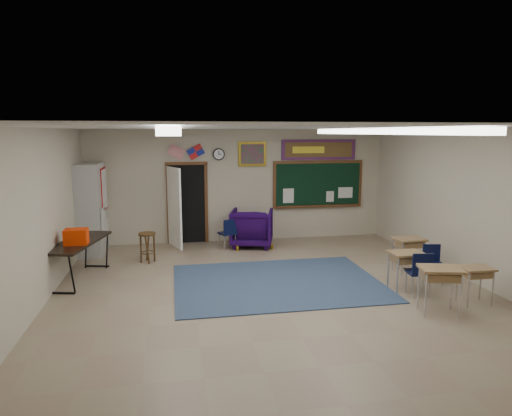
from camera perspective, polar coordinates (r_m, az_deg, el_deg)
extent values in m
plane|color=#84745B|center=(8.32, 2.60, -11.15)|extent=(9.00, 9.00, 0.00)
cube|color=#A89B88|center=(12.29, -2.09, 2.80)|extent=(8.00, 0.04, 3.00)
cube|color=#A89B88|center=(3.83, 18.56, -12.94)|extent=(8.00, 0.04, 3.00)
cube|color=#A89B88|center=(8.03, -26.36, -1.78)|extent=(0.04, 9.00, 3.00)
cube|color=#A89B88|center=(9.64, 26.52, -0.05)|extent=(0.04, 9.00, 3.00)
cube|color=silver|center=(7.79, 2.77, 9.99)|extent=(8.00, 9.00, 0.04)
cube|color=#2D3E57|center=(9.09, 2.69, -9.26)|extent=(4.00, 3.00, 0.02)
cube|color=black|center=(12.22, -8.58, 0.53)|extent=(0.95, 0.04, 2.10)
cube|color=white|center=(11.78, -10.18, 0.05)|extent=(0.35, 0.86, 2.05)
cube|color=#563118|center=(12.77, 7.75, 2.97)|extent=(2.55, 0.05, 1.30)
cube|color=black|center=(12.76, 7.77, 2.96)|extent=(2.40, 0.03, 1.15)
cube|color=#563118|center=(12.80, 7.77, 0.27)|extent=(2.40, 0.12, 0.04)
cube|color=#A1150D|center=(12.70, 7.85, 7.23)|extent=(2.10, 0.04, 0.55)
cube|color=brown|center=(12.69, 7.86, 7.23)|extent=(1.90, 0.03, 0.40)
cube|color=olive|center=(12.25, -0.47, 6.77)|extent=(0.75, 0.05, 0.65)
cube|color=#A51466|center=(12.24, -0.45, 6.77)|extent=(0.62, 0.03, 0.52)
cylinder|color=black|center=(12.13, -4.69, 6.71)|extent=(0.32, 0.05, 0.32)
cylinder|color=white|center=(12.11, -4.68, 6.71)|extent=(0.26, 0.02, 0.26)
cube|color=#A1A19D|center=(11.74, -19.87, -0.05)|extent=(0.55, 1.25, 2.20)
imported|color=#190431|center=(11.79, -0.52, -2.49)|extent=(1.28, 1.30, 0.97)
cube|color=olive|center=(8.93, 18.32, -5.39)|extent=(0.61, 0.46, 0.04)
cube|color=olive|center=(8.96, 18.28, -6.02)|extent=(0.53, 0.39, 0.12)
cube|color=olive|center=(10.09, 18.63, -3.70)|extent=(0.65, 0.50, 0.04)
cube|color=olive|center=(10.11, 18.59, -4.26)|extent=(0.56, 0.43, 0.12)
cube|color=olive|center=(7.97, 22.08, -7.07)|extent=(0.75, 0.63, 0.04)
cube|color=olive|center=(8.00, 22.03, -7.81)|extent=(0.64, 0.53, 0.13)
cube|color=olive|center=(8.71, 25.82, -6.79)|extent=(0.55, 0.42, 0.04)
cube|color=olive|center=(8.73, 25.78, -7.36)|extent=(0.48, 0.35, 0.11)
cube|color=black|center=(9.74, -21.33, -4.02)|extent=(1.07, 2.01, 0.05)
cube|color=red|center=(9.44, -21.56, -3.35)|extent=(0.43, 0.32, 0.30)
cylinder|color=#442D14|center=(10.59, -13.47, -3.16)|extent=(0.39, 0.39, 0.05)
torus|color=#442D14|center=(10.69, -13.38, -5.42)|extent=(0.32, 0.32, 0.02)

